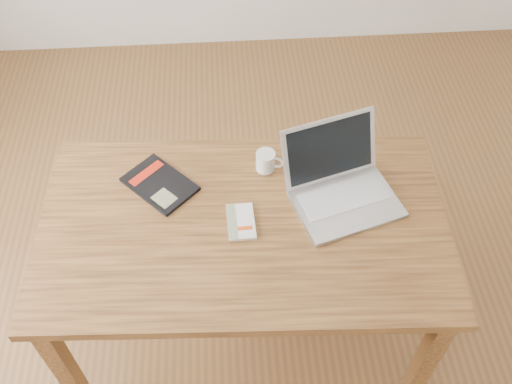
{
  "coord_description": "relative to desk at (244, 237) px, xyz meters",
  "views": [
    {
      "loc": [
        -0.09,
        -1.38,
        2.42
      ],
      "look_at": [
        -0.0,
        -0.09,
        0.85
      ],
      "focal_mm": 40.0,
      "sensor_mm": 36.0,
      "label": 1
    }
  ],
  "objects": [
    {
      "name": "black_guidebook",
      "position": [
        -0.31,
        0.2,
        0.1
      ],
      "size": [
        0.31,
        0.32,
        0.01
      ],
      "rotation": [
        0.0,
        0.0,
        0.77
      ],
      "color": "black",
      "rests_on": "desk"
    },
    {
      "name": "desk",
      "position": [
        0.0,
        0.0,
        0.0
      ],
      "size": [
        1.53,
        0.92,
        0.75
      ],
      "rotation": [
        0.0,
        0.0,
        -0.05
      ],
      "color": "brown",
      "rests_on": "ground"
    },
    {
      "name": "coffee_mug",
      "position": [
        0.1,
        0.26,
        0.13
      ],
      "size": [
        0.11,
        0.08,
        0.08
      ],
      "rotation": [
        0.0,
        0.0,
        -0.27
      ],
      "color": "white",
      "rests_on": "desk"
    },
    {
      "name": "room",
      "position": [
        -0.01,
        0.15,
        0.69
      ],
      "size": [
        4.04,
        4.04,
        2.7
      ],
      "color": "brown",
      "rests_on": "ground"
    },
    {
      "name": "laptop",
      "position": [
        0.37,
        0.11,
        0.14
      ],
      "size": [
        0.46,
        0.44,
        0.25
      ],
      "rotation": [
        0.0,
        0.0,
        0.3
      ],
      "color": "silver",
      "rests_on": "desk"
    },
    {
      "name": "white_guidebook",
      "position": [
        -0.01,
        0.0,
        0.1
      ],
      "size": [
        0.1,
        0.16,
        0.01
      ],
      "rotation": [
        0.0,
        0.0,
        0.04
      ],
      "color": "silver",
      "rests_on": "desk"
    }
  ]
}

